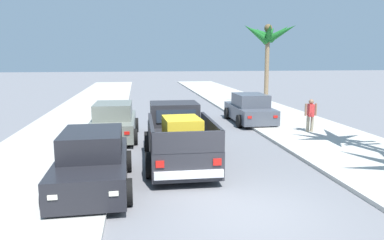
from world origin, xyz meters
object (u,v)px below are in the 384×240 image
car_right_near (114,122)px  pedestrian (311,114)px  car_left_near (93,162)px  palm_tree_left_mid (267,36)px  pickup_truck (178,137)px  car_left_mid (250,109)px

car_right_near → pedestrian: (8.69, -0.45, 0.20)m
car_left_near → pedestrian: pedestrian is taller
car_right_near → palm_tree_left_mid: bearing=41.5°
pickup_truck → car_right_near: 4.53m
pedestrian → car_left_near: bearing=-147.9°
car_left_near → car_left_mid: bearing=51.2°
pickup_truck → pedestrian: 7.22m
car_left_near → car_right_near: (0.18, 6.02, 0.00)m
car_right_near → pedestrian: bearing=-3.0°
car_right_near → car_left_mid: size_ratio=1.00×
pickup_truck → car_left_near: 3.30m
car_right_near → pedestrian: pedestrian is taller
palm_tree_left_mid → car_left_mid: bearing=-116.7°
car_left_mid → pedestrian: bearing=-60.7°
pickup_truck → palm_tree_left_mid: palm_tree_left_mid is taller
car_left_near → car_left_mid: same height
car_left_mid → pedestrian: size_ratio=2.69×
car_right_near → palm_tree_left_mid: (9.88, 8.75, 4.13)m
palm_tree_left_mid → car_left_near: bearing=-124.3°
pickup_truck → palm_tree_left_mid: 15.26m
car_left_near → car_right_near: same height
car_left_mid → palm_tree_left_mid: 7.86m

